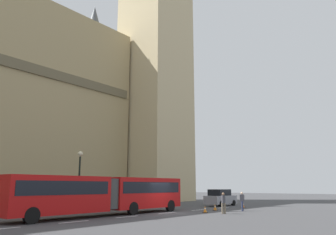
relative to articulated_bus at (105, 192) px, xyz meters
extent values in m
plane|color=#424244|center=(5.09, -1.99, -1.74)|extent=(160.00, 160.00, 0.00)
cube|color=silver|center=(-8.64, -1.99, -1.74)|extent=(2.20, 0.16, 0.01)
cube|color=silver|center=(-4.04, -1.99, -1.74)|extent=(2.20, 0.16, 0.01)
cube|color=silver|center=(0.56, -1.99, -1.74)|extent=(2.20, 0.16, 0.01)
cube|color=silver|center=(5.16, -1.99, -1.74)|extent=(2.20, 0.16, 0.01)
cube|color=silver|center=(9.76, -1.99, -1.74)|extent=(2.20, 0.16, 0.01)
cube|color=silver|center=(14.36, -1.99, -1.74)|extent=(2.20, 0.16, 0.01)
cube|color=#C6B284|center=(21.28, 14.01, 24.32)|extent=(9.02, 9.02, 52.13)
cone|color=#474C51|center=(11.67, 18.01, 25.49)|extent=(2.40, 2.40, 4.20)
cube|color=#B20F0F|center=(4.20, 0.01, -0.09)|extent=(7.50, 2.50, 2.50)
cube|color=black|center=(4.20, 0.01, 0.36)|extent=(6.90, 2.54, 0.90)
cube|color=#B20F0F|center=(-4.21, 0.01, -0.09)|extent=(7.50, 2.50, 2.50)
cube|color=black|center=(-4.21, 0.01, 0.36)|extent=(6.90, 2.54, 0.90)
cylinder|color=#3F3F3F|center=(0.00, 0.01, -0.09)|extent=(2.38, 2.38, 2.25)
cylinder|color=black|center=(6.60, -1.12, -1.24)|extent=(1.00, 0.30, 1.00)
cylinder|color=black|center=(1.95, -1.12, -1.24)|extent=(1.00, 0.30, 1.00)
cylinder|color=black|center=(-6.46, -1.12, -1.24)|extent=(1.00, 0.30, 1.00)
cube|color=gray|center=(16.81, -0.22, -1.04)|extent=(4.40, 1.80, 0.90)
cube|color=black|center=(16.61, -0.22, -0.24)|extent=(2.46, 1.66, 0.70)
cylinder|color=black|center=(18.21, -1.03, -1.42)|extent=(0.64, 0.30, 0.64)
cylinder|color=black|center=(15.40, -1.03, -1.42)|extent=(0.64, 0.30, 0.64)
cube|color=black|center=(7.44, -4.26, -1.73)|extent=(0.36, 0.36, 0.03)
cone|color=orange|center=(7.44, -4.26, -1.44)|extent=(0.28, 0.28, 0.55)
cylinder|color=white|center=(7.44, -4.26, -1.41)|extent=(0.17, 0.17, 0.08)
cube|color=black|center=(10.23, -3.53, -1.73)|extent=(0.36, 0.36, 0.03)
cone|color=orange|center=(10.23, -3.53, -1.44)|extent=(0.28, 0.28, 0.55)
cylinder|color=white|center=(10.23, -3.53, -1.41)|extent=(0.17, 0.17, 0.08)
cube|color=black|center=(15.44, -3.72, -1.73)|extent=(0.36, 0.36, 0.03)
cone|color=orange|center=(15.44, -3.72, -1.44)|extent=(0.28, 0.28, 0.55)
cylinder|color=white|center=(15.44, -3.72, -1.41)|extent=(0.17, 0.17, 0.08)
cylinder|color=black|center=(0.80, 4.51, -1.59)|extent=(0.32, 0.32, 0.30)
cylinder|color=black|center=(0.80, 4.51, 0.66)|extent=(0.16, 0.16, 4.80)
sphere|color=beige|center=(0.80, 4.51, 3.31)|extent=(0.44, 0.44, 0.44)
cylinder|color=#726651|center=(7.45, -6.19, -1.31)|extent=(0.16, 0.16, 0.86)
cylinder|color=#726651|center=(7.30, -6.05, -1.31)|extent=(0.16, 0.16, 0.86)
cube|color=#3F3F47|center=(7.38, -6.12, -0.58)|extent=(0.45, 0.46, 0.60)
sphere|color=#936B4C|center=(7.38, -6.12, -0.16)|extent=(0.22, 0.22, 0.22)
cylinder|color=#262D4C|center=(11.09, -5.89, -1.31)|extent=(0.16, 0.16, 0.86)
cylinder|color=#262D4C|center=(11.26, -5.79, -1.31)|extent=(0.16, 0.16, 0.86)
cube|color=#3F3F47|center=(11.17, -5.84, -0.58)|extent=(0.41, 0.47, 0.60)
sphere|color=beige|center=(11.17, -5.84, -0.16)|extent=(0.22, 0.22, 0.22)
camera|label=1|loc=(-17.07, -20.51, 0.47)|focal=35.53mm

